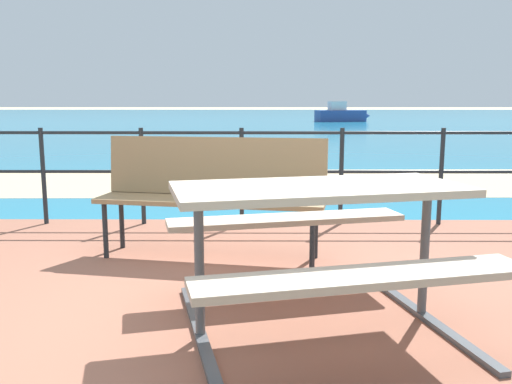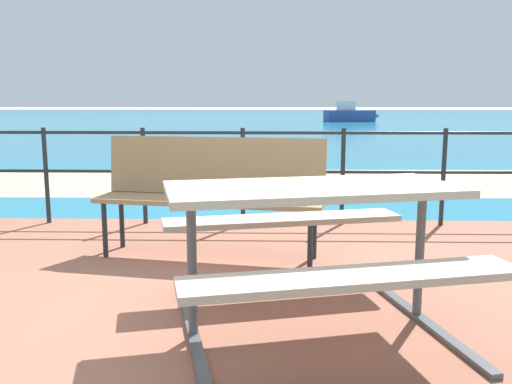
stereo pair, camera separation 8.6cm
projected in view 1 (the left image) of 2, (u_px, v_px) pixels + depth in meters
ground_plane at (228, 329)px, 3.04m from camera, size 240.00×240.00×0.00m
patio_paving at (228, 324)px, 3.04m from camera, size 6.40×5.20×0.06m
sea_water at (258, 118)px, 42.49m from camera, size 90.00×90.00×0.01m
beach_strip at (249, 182)px, 8.61m from camera, size 54.04×3.88×0.01m
picnic_table at (318, 222)px, 2.83m from camera, size 1.80×1.74×0.78m
park_bench at (213, 185)px, 4.22m from camera, size 1.82×0.72×0.93m
railing_fence at (242, 165)px, 5.31m from camera, size 5.94×0.04×0.96m
boat_near at (342, 115)px, 34.49m from camera, size 3.70×1.84×1.28m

